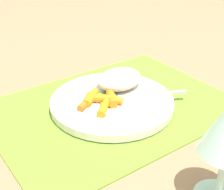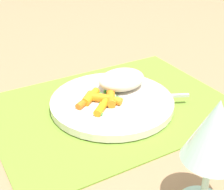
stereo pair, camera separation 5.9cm
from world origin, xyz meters
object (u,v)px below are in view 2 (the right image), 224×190
Objects in this scene: plate at (112,102)px; fork at (132,97)px; rice_mound at (122,80)px; wine_glass at (215,134)px; carrot_portion at (99,99)px.

fork is (-0.04, 0.02, 0.01)m from plate.
plate is 1.39× the size of fork.
rice_mound is 0.34m from wine_glass.
rice_mound reaches higher than fork.
rice_mound reaches higher than carrot_portion.
plate is 0.03m from carrot_portion.
wine_glass is at bearing 92.19° from carrot_portion.
plate is at bearing -93.68° from wine_glass.
rice_mound is at bearing -155.66° from carrot_portion.
plate is at bearing 37.08° from rice_mound.
fork is (-0.07, 0.02, -0.01)m from carrot_portion.
rice_mound is 0.05m from fork.
rice_mound is 1.12× the size of carrot_portion.
rice_mound is at bearing -95.68° from fork.
wine_glass is at bearing 79.18° from rice_mound.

